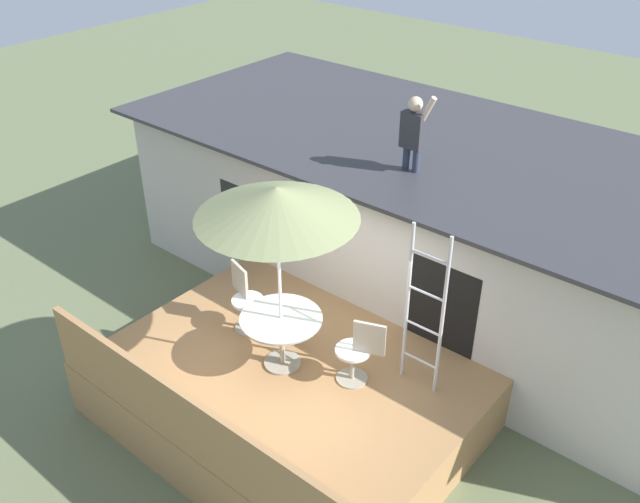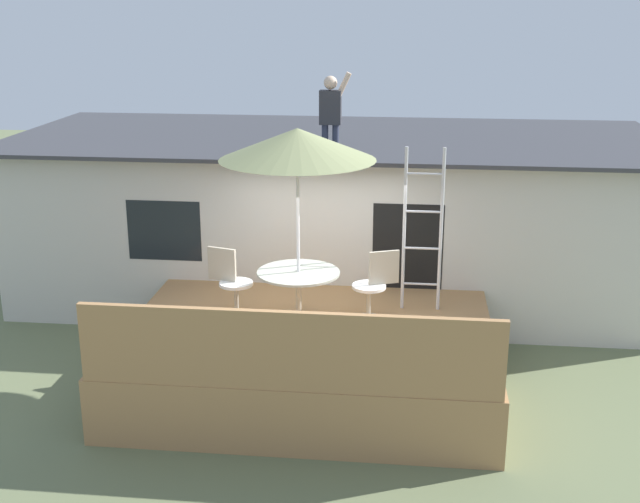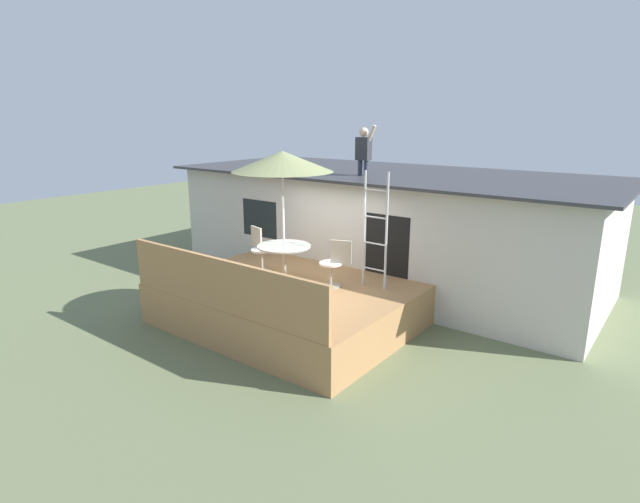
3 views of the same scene
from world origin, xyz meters
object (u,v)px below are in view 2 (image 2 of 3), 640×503
object	(u,v)px
patio_chair_left	(231,283)
step_ladder	(423,230)
person_figure	(331,106)
patio_table	(299,284)
patio_umbrella	(297,144)
patio_chair_right	(374,286)

from	to	relation	value
patio_chair_left	step_ladder	bearing A→B (deg)	29.35
step_ladder	person_figure	size ratio (longest dim) A/B	1.98
patio_chair_left	patio_table	bearing A→B (deg)	0.00
patio_umbrella	patio_chair_right	size ratio (longest dim) A/B	2.76
patio_umbrella	person_figure	bearing A→B (deg)	86.70
patio_chair_right	person_figure	bearing A→B (deg)	-91.77
patio_chair_left	patio_chair_right	xyz separation A→B (m)	(1.86, 0.09, 0.00)
patio_umbrella	patio_table	bearing A→B (deg)	-175.24
person_figure	patio_chair_left	distance (m)	3.23
step_ladder	patio_chair_right	bearing A→B (deg)	-142.55
patio_table	step_ladder	distance (m)	1.82
step_ladder	person_figure	bearing A→B (deg)	128.65
patio_umbrella	patio_chair_left	distance (m)	2.12
step_ladder	patio_chair_right	distance (m)	0.99
person_figure	patio_chair_right	xyz separation A→B (m)	(0.79, -2.19, -2.02)
patio_table	patio_umbrella	size ratio (longest dim) A/B	0.41
step_ladder	patio_chair_left	xyz separation A→B (m)	(-2.46, -0.55, -0.64)
patio_table	patio_chair_right	size ratio (longest dim) A/B	1.13
patio_table	patio_chair_left	bearing A→B (deg)	163.19
patio_table	patio_chair_left	world-z (taller)	patio_chair_left
step_ladder	person_figure	distance (m)	2.61
person_figure	patio_chair_right	distance (m)	3.08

